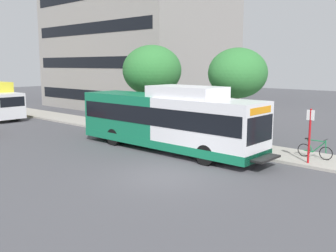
% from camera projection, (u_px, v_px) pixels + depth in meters
% --- Properties ---
extents(ground_plane, '(120.00, 120.00, 0.00)m').
position_uv_depth(ground_plane, '(61.00, 149.00, 21.56)').
color(ground_plane, '#4C4C51').
extents(sidewalk_curb, '(3.00, 56.00, 0.14)m').
position_uv_depth(sidewalk_curb, '(169.00, 136.00, 25.35)').
color(sidewalk_curb, '#A8A399').
rests_on(sidewalk_curb, ground).
extents(transit_bus, '(2.58, 12.25, 3.65)m').
position_uv_depth(transit_bus, '(167.00, 120.00, 21.07)').
color(transit_bus, white).
rests_on(transit_bus, ground).
extents(bus_stop_sign_pole, '(0.10, 0.36, 2.60)m').
position_uv_depth(bus_stop_sign_pole, '(310.00, 132.00, 17.81)').
color(bus_stop_sign_pole, red).
rests_on(bus_stop_sign_pole, sidewalk_curb).
extents(bicycle_parked, '(0.52, 1.76, 1.02)m').
position_uv_depth(bicycle_parked, '(315.00, 150.00, 18.91)').
color(bicycle_parked, black).
rests_on(bicycle_parked, sidewalk_curb).
extents(street_tree_near_stop, '(3.50, 3.50, 5.62)m').
position_uv_depth(street_tree_near_stop, '(238.00, 73.00, 22.38)').
color(street_tree_near_stop, '#4C3823').
rests_on(street_tree_near_stop, sidewalk_curb).
extents(street_tree_mid_block, '(4.22, 4.22, 6.01)m').
position_uv_depth(street_tree_mid_block, '(152.00, 70.00, 27.12)').
color(street_tree_mid_block, '#4C3823').
rests_on(street_tree_mid_block, sidewalk_curb).
extents(lattice_comm_tower, '(1.10, 1.10, 23.66)m').
position_uv_depth(lattice_comm_tower, '(84.00, 45.00, 58.77)').
color(lattice_comm_tower, '#B7B7BC').
rests_on(lattice_comm_tower, ground).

